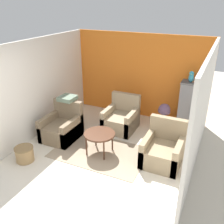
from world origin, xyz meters
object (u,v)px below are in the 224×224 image
at_px(coffee_table, 99,135).
at_px(birdcage, 187,107).
at_px(parrot, 191,77).
at_px(armchair_left, 62,128).
at_px(armchair_middle, 121,119).
at_px(potted_plant, 164,113).
at_px(wicker_basket, 24,154).
at_px(armchair_right, 163,150).

xyz_separation_m(coffee_table, birdcage, (1.56, 1.97, 0.20)).
xyz_separation_m(coffee_table, parrot, (1.56, 1.97, 1.01)).
bearing_deg(birdcage, armchair_left, -147.15).
distance_m(coffee_table, birdcage, 2.52).
relative_size(armchair_middle, potted_plant, 1.29).
distance_m(armchair_left, potted_plant, 2.70).
height_order(parrot, potted_plant, parrot).
bearing_deg(parrot, wicker_basket, -134.71).
distance_m(birdcage, parrot, 0.81).
distance_m(armchair_right, parrot, 2.08).
relative_size(birdcage, parrot, 4.68).
bearing_deg(birdcage, wicker_basket, -134.73).
bearing_deg(armchair_right, armchair_left, -178.57).
xyz_separation_m(birdcage, parrot, (0.00, 0.00, 0.81)).
height_order(coffee_table, wicker_basket, coffee_table).
bearing_deg(armchair_left, armchair_middle, 43.12).
bearing_deg(wicker_basket, parrot, 45.29).
distance_m(armchair_middle, parrot, 2.09).
distance_m(armchair_left, wicker_basket, 1.18).
height_order(coffee_table, potted_plant, potted_plant).
height_order(armchair_left, armchair_right, same).
xyz_separation_m(birdcage, wicker_basket, (-2.90, -2.93, -0.48)).
distance_m(coffee_table, parrot, 2.71).
height_order(armchair_middle, birdcage, birdcage).
bearing_deg(birdcage, armchair_right, -95.91).
bearing_deg(parrot, coffee_table, -128.40).
relative_size(armchair_left, potted_plant, 1.29).
bearing_deg(armchair_left, birdcage, 32.85).
xyz_separation_m(armchair_middle, birdcage, (1.58, 0.68, 0.38)).
relative_size(coffee_table, armchair_left, 0.76).
bearing_deg(potted_plant, armchair_left, -143.66).
bearing_deg(armchair_left, coffee_table, -10.03).
bearing_deg(armchair_right, coffee_table, -168.98).
bearing_deg(parrot, potted_plant, -163.40).
bearing_deg(armchair_right, potted_plant, 103.89).
height_order(armchair_middle, parrot, parrot).
relative_size(armchair_middle, birdcage, 0.68).
bearing_deg(birdcage, armchair_middle, -156.55).
bearing_deg(coffee_table, armchair_right, 11.02).
bearing_deg(wicker_basket, armchair_middle, 59.48).
height_order(armchair_left, wicker_basket, armchair_left).
xyz_separation_m(armchair_right, parrot, (0.18, 1.70, 1.19)).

